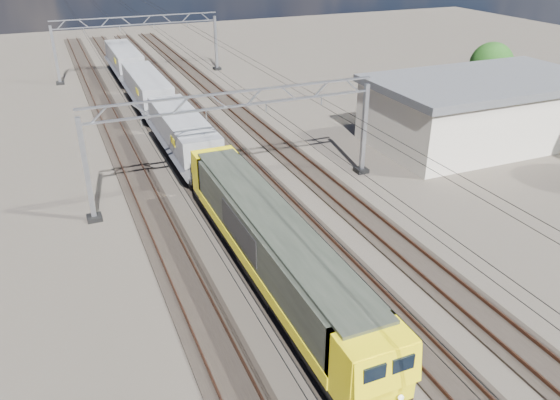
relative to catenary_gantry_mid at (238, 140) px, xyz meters
name	(u,v)px	position (x,y,z in m)	size (l,w,h in m)	color
ground	(261,220)	(0.00, -4.00, -3.91)	(160.00, 160.00, 0.00)	black
track_outer_west	(165,238)	(-6.00, -4.00, -3.83)	(2.60, 140.00, 0.30)	black
track_loco	(230,225)	(-2.00, -4.00, -3.83)	(2.60, 140.00, 0.30)	black
track_inner_east	(291,213)	(2.00, -4.00, -3.83)	(2.60, 140.00, 0.30)	black
track_outer_east	(346,202)	(6.00, -4.00, -3.83)	(2.60, 140.00, 0.30)	black
catenary_gantry_mid	(238,140)	(0.00, 0.00, 0.00)	(19.90, 0.90, 7.11)	#9296A0
catenary_gantry_far	(139,44)	(0.00, 36.00, 0.00)	(19.90, 0.90, 7.11)	#9296A0
overhead_wires	(218,96)	(0.00, 4.00, 1.84)	(12.03, 140.00, 0.53)	black
locomotive	(272,245)	(-2.00, -10.62, -1.58)	(2.76, 21.10, 3.62)	black
hopper_wagon_lead	(183,134)	(-2.00, 7.07, -1.67)	(3.38, 13.00, 3.25)	black
hopper_wagon_mid	(147,89)	(-2.00, 21.27, -1.67)	(3.38, 13.00, 3.25)	black
hopper_wagon_third	(124,60)	(-2.00, 35.47, -1.67)	(3.38, 13.00, 3.25)	black
industrial_shed	(481,110)	(22.00, 2.00, -1.18)	(18.60, 10.60, 5.40)	beige
tree_far	(495,66)	(30.32, 9.79, 0.11)	(4.81, 4.41, 6.32)	#362218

